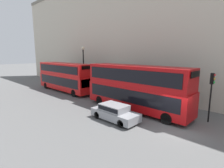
# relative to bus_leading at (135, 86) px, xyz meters

# --- Properties ---
(ground_plane) EXTENTS (200.00, 200.00, 0.00)m
(ground_plane) POSITION_rel_bus_leading_xyz_m (-1.60, -4.90, -2.50)
(ground_plane) COLOR #5B5B5B
(building_facade) EXTENTS (1.10, 80.00, 17.70)m
(building_facade) POSITION_rel_bus_leading_xyz_m (5.40, -4.90, 6.66)
(building_facade) COLOR beige
(building_facade) RESTS_ON ground
(bus_leading) EXTENTS (2.59, 11.30, 4.55)m
(bus_leading) POSITION_rel_bus_leading_xyz_m (0.00, 0.00, 0.00)
(bus_leading) COLOR #B20C0F
(bus_leading) RESTS_ON ground
(bus_second_in_queue) EXTENTS (2.59, 11.30, 4.28)m
(bus_second_in_queue) POSITION_rel_bus_leading_xyz_m (0.00, 13.23, -0.14)
(bus_second_in_queue) COLOR red
(bus_second_in_queue) RESTS_ON ground
(car_dark_sedan) EXTENTS (1.82, 4.35, 1.39)m
(car_dark_sedan) POSITION_rel_bus_leading_xyz_m (-3.40, -0.35, -1.77)
(car_dark_sedan) COLOR gray
(car_dark_sedan) RESTS_ON ground
(traffic_light) EXTENTS (0.30, 0.36, 4.17)m
(traffic_light) POSITION_rel_bus_leading_xyz_m (1.77, -6.37, 0.49)
(traffic_light) COLOR black
(traffic_light) RESTS_ON ground
(street_lamp) EXTENTS (0.44, 0.44, 6.70)m
(street_lamp) POSITION_rel_bus_leading_xyz_m (1.76, 10.82, 1.61)
(street_lamp) COLOR black
(street_lamp) RESTS_ON ground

